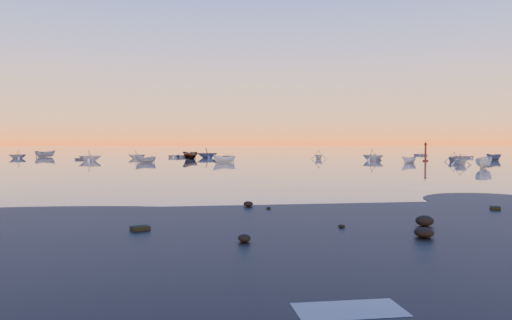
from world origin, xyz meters
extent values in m
plane|color=#645A53|center=(0.00, 100.00, 0.00)|extent=(600.00, 600.00, 0.00)
imported|color=beige|center=(24.39, 27.43, 0.00)|extent=(4.22, 4.23, 1.45)
imported|color=slate|center=(31.15, 45.81, 0.00)|extent=(3.64, 1.87, 1.23)
cylinder|color=#41120E|center=(28.40, 49.76, 0.05)|extent=(0.95, 0.95, 0.32)
cylinder|color=#41120E|center=(28.40, 49.76, 1.37)|extent=(0.34, 0.34, 2.73)
cone|color=#41120E|center=(28.40, 49.76, 3.00)|extent=(0.63, 0.63, 0.53)
camera|label=1|loc=(-11.62, -27.97, 3.29)|focal=35.00mm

